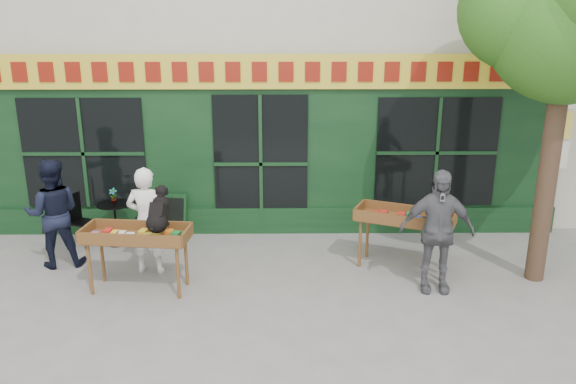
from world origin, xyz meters
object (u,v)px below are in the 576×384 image
book_cart_center (137,238)px  bistro_table (115,215)px  dog (158,208)px  book_cart_right (405,220)px  man_right (437,231)px  man_left (53,213)px  woman (147,221)px

book_cart_center → bistro_table: book_cart_center is taller
dog → bistro_table: (-1.20, 1.87, -0.75)m
book_cart_center → book_cart_right: size_ratio=0.96×
man_right → man_left: man_right is taller
book_cart_right → book_cart_center: bearing=-145.7°
man_right → man_left: (-5.90, 0.94, -0.03)m
book_cart_center → bistro_table: 2.03m
book_cart_right → bistro_table: (-4.90, 1.09, -0.28)m
dog → book_cart_right: size_ratio=0.37×
book_cart_right → man_right: (0.30, -0.75, 0.10)m
bistro_table → book_cart_right: bearing=-12.6°
book_cart_center → man_left: size_ratio=0.87×
dog → woman: 0.89m
man_right → man_left: 5.97m
man_right → dog: bearing=-175.5°
woman → bistro_table: bearing=-47.8°
man_right → bistro_table: (-5.20, 1.84, -0.38)m
book_cart_center → book_cart_right: same height
dog → man_right: (4.00, 0.03, -0.37)m
book_cart_center → book_cart_right: 4.11m
woman → bistro_table: size_ratio=2.25×
dog → book_cart_right: bearing=17.9°
book_cart_center → man_left: man_left is taller
book_cart_center → woman: 0.65m
man_right → man_left: size_ratio=1.03×
book_cart_right → woman: bearing=-154.8°
man_left → woman: bearing=156.7°
man_right → book_cart_center: bearing=-176.2°
book_cart_right → man_right: man_right is taller
woman → man_right: man_right is taller
woman → book_cart_right: bearing=-172.9°
book_cart_center → dog: (0.35, -0.05, 0.47)m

